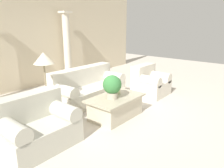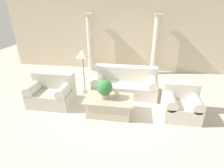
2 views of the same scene
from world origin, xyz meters
TOP-DOWN VIEW (x-y plane):
  - ground_plane at (0.00, 0.00)m, footprint 16.00×16.00m
  - wall_back at (0.00, 2.96)m, footprint 10.00×0.06m
  - sofa_long at (0.21, 0.67)m, footprint 1.98×0.86m
  - loveseat at (-1.83, -0.20)m, footprint 1.20×0.86m
  - coffee_table at (-0.10, -0.52)m, footprint 1.25×0.75m
  - potted_plant at (-0.21, -0.51)m, footprint 0.39×0.39m
  - pillar_candle at (0.09, -0.43)m, footprint 0.10×0.10m
  - floor_lamp at (-1.08, 0.56)m, footprint 0.41×0.41m
  - column_right at (1.21, 2.64)m, footprint 0.33×0.33m
  - armchair at (1.72, -0.29)m, footprint 0.88×0.84m

SIDE VIEW (x-z plane):
  - ground_plane at x=0.00m, z-range 0.00..0.00m
  - coffee_table at x=-0.10m, z-range 0.01..0.47m
  - sofa_long at x=0.21m, z-range -0.08..0.78m
  - armchair at x=1.72m, z-range -0.06..0.77m
  - loveseat at x=-1.83m, z-range -0.07..0.79m
  - pillar_candle at x=0.09m, z-range 0.46..0.64m
  - potted_plant at x=-0.21m, z-range 0.49..0.99m
  - column_right at x=1.21m, z-range 0.03..2.36m
  - floor_lamp at x=-1.08m, z-range 0.53..1.96m
  - wall_back at x=0.00m, z-range 0.00..3.20m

